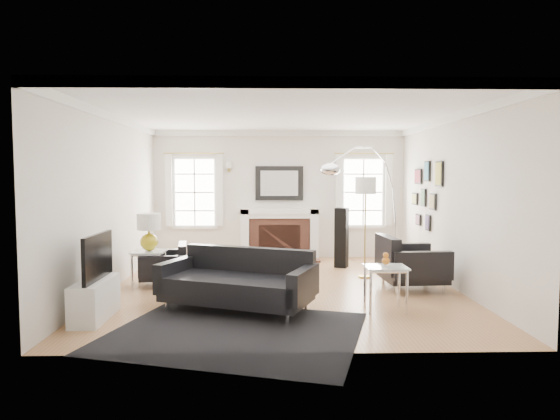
{
  "coord_description": "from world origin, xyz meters",
  "views": [
    {
      "loc": [
        -0.25,
        -7.99,
        1.83
      ],
      "look_at": [
        -0.05,
        0.3,
        1.25
      ],
      "focal_mm": 32.0,
      "sensor_mm": 36.0,
      "label": 1
    }
  ],
  "objects_px": {
    "fireplace": "(279,234)",
    "armchair_right": "(408,265)",
    "gourd_lamp": "(149,229)",
    "arc_floor_lamp": "(365,204)",
    "coffee_table": "(228,260)",
    "armchair_left": "(166,266)",
    "sofa": "(239,283)"
  },
  "relations": [
    {
      "from": "sofa",
      "to": "gourd_lamp",
      "type": "xyz_separation_m",
      "value": [
        -1.56,
        1.45,
        0.58
      ]
    },
    {
      "from": "sofa",
      "to": "gourd_lamp",
      "type": "distance_m",
      "value": 2.21
    },
    {
      "from": "fireplace",
      "to": "gourd_lamp",
      "type": "relative_size",
      "value": 2.77
    },
    {
      "from": "sofa",
      "to": "coffee_table",
      "type": "relative_size",
      "value": 2.34
    },
    {
      "from": "coffee_table",
      "to": "arc_floor_lamp",
      "type": "relative_size",
      "value": 0.4
    },
    {
      "from": "sofa",
      "to": "coffee_table",
      "type": "bearing_deg",
      "value": 99.83
    },
    {
      "from": "arc_floor_lamp",
      "to": "coffee_table",
      "type": "bearing_deg",
      "value": -169.46
    },
    {
      "from": "armchair_left",
      "to": "gourd_lamp",
      "type": "xyz_separation_m",
      "value": [
        -0.25,
        -0.14,
        0.63
      ]
    },
    {
      "from": "fireplace",
      "to": "coffee_table",
      "type": "height_order",
      "value": "fireplace"
    },
    {
      "from": "armchair_right",
      "to": "coffee_table",
      "type": "xyz_separation_m",
      "value": [
        -2.93,
        0.56,
        -0.0
      ]
    },
    {
      "from": "sofa",
      "to": "gourd_lamp",
      "type": "height_order",
      "value": "gourd_lamp"
    },
    {
      "from": "coffee_table",
      "to": "arc_floor_lamp",
      "type": "xyz_separation_m",
      "value": [
        2.43,
        0.45,
        0.92
      ]
    },
    {
      "from": "fireplace",
      "to": "armchair_right",
      "type": "xyz_separation_m",
      "value": [
        1.99,
        -2.93,
        -0.15
      ]
    },
    {
      "from": "armchair_right",
      "to": "arc_floor_lamp",
      "type": "xyz_separation_m",
      "value": [
        -0.5,
        1.01,
        0.92
      ]
    },
    {
      "from": "gourd_lamp",
      "to": "armchair_right",
      "type": "bearing_deg",
      "value": -4.26
    },
    {
      "from": "armchair_right",
      "to": "gourd_lamp",
      "type": "bearing_deg",
      "value": 175.74
    },
    {
      "from": "sofa",
      "to": "coffee_table",
      "type": "xyz_separation_m",
      "value": [
        -0.29,
        1.7,
        0.03
      ]
    },
    {
      "from": "armchair_right",
      "to": "arc_floor_lamp",
      "type": "bearing_deg",
      "value": 116.54
    },
    {
      "from": "armchair_left",
      "to": "gourd_lamp",
      "type": "relative_size",
      "value": 1.53
    },
    {
      "from": "sofa",
      "to": "arc_floor_lamp",
      "type": "relative_size",
      "value": 0.92
    },
    {
      "from": "fireplace",
      "to": "coffee_table",
      "type": "xyz_separation_m",
      "value": [
        -0.94,
        -2.37,
        -0.15
      ]
    },
    {
      "from": "coffee_table",
      "to": "fireplace",
      "type": "bearing_deg",
      "value": 68.4
    },
    {
      "from": "gourd_lamp",
      "to": "arc_floor_lamp",
      "type": "xyz_separation_m",
      "value": [
        3.69,
        0.7,
        0.37
      ]
    },
    {
      "from": "fireplace",
      "to": "arc_floor_lamp",
      "type": "xyz_separation_m",
      "value": [
        1.49,
        -1.92,
        0.77
      ]
    },
    {
      "from": "fireplace",
      "to": "gourd_lamp",
      "type": "bearing_deg",
      "value": -130.08
    },
    {
      "from": "coffee_table",
      "to": "arc_floor_lamp",
      "type": "height_order",
      "value": "arc_floor_lamp"
    },
    {
      "from": "gourd_lamp",
      "to": "sofa",
      "type": "bearing_deg",
      "value": -43.05
    },
    {
      "from": "armchair_left",
      "to": "arc_floor_lamp",
      "type": "bearing_deg",
      "value": 9.23
    },
    {
      "from": "sofa",
      "to": "armchair_right",
      "type": "bearing_deg",
      "value": 23.38
    },
    {
      "from": "gourd_lamp",
      "to": "fireplace",
      "type": "bearing_deg",
      "value": 49.92
    },
    {
      "from": "coffee_table",
      "to": "gourd_lamp",
      "type": "xyz_separation_m",
      "value": [
        -1.26,
        -0.24,
        0.55
      ]
    },
    {
      "from": "fireplace",
      "to": "armchair_left",
      "type": "distance_m",
      "value": 3.16
    }
  ]
}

